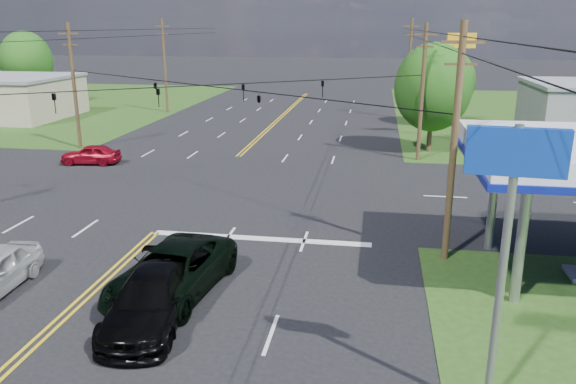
% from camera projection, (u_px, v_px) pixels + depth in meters
% --- Properties ---
extents(ground, '(280.00, 280.00, 0.00)m').
position_uv_depth(ground, '(206.00, 186.00, 33.75)').
color(ground, black).
rests_on(ground, ground).
extents(grass_nw, '(46.00, 48.00, 0.03)m').
position_uv_depth(grass_nw, '(9.00, 104.00, 69.31)').
color(grass_nw, '#254616').
rests_on(grass_nw, ground).
extents(stop_bar, '(10.00, 0.50, 0.02)m').
position_uv_depth(stop_bar, '(260.00, 239.00, 25.43)').
color(stop_bar, silver).
rests_on(stop_bar, ground).
extents(pole_se, '(1.60, 0.28, 9.50)m').
position_uv_depth(pole_se, '(454.00, 142.00, 21.87)').
color(pole_se, '#46361D').
rests_on(pole_se, ground).
extents(pole_nw, '(1.60, 0.28, 9.50)m').
position_uv_depth(pole_nw, '(74.00, 85.00, 42.83)').
color(pole_nw, '#46361D').
rests_on(pole_nw, ground).
extents(pole_ne, '(1.60, 0.28, 9.50)m').
position_uv_depth(pole_ne, '(422.00, 91.00, 38.91)').
color(pole_ne, '#46361D').
rests_on(pole_ne, ground).
extents(pole_left_far, '(1.60, 0.28, 10.00)m').
position_uv_depth(pole_left_far, '(165.00, 65.00, 60.74)').
color(pole_left_far, '#46361D').
rests_on(pole_left_far, ground).
extents(pole_right_far, '(1.60, 0.28, 10.00)m').
position_uv_depth(pole_right_far, '(409.00, 68.00, 56.82)').
color(pole_right_far, '#46361D').
rests_on(pole_right_far, ground).
extents(span_wire_signals, '(26.00, 18.00, 1.13)m').
position_uv_depth(span_wire_signals, '(202.00, 85.00, 32.04)').
color(span_wire_signals, black).
rests_on(span_wire_signals, ground).
extents(power_lines, '(26.04, 100.00, 0.64)m').
position_uv_depth(power_lines, '(188.00, 39.00, 29.40)').
color(power_lines, black).
rests_on(power_lines, ground).
extents(tree_right_a, '(5.70, 5.70, 8.18)m').
position_uv_depth(tree_right_a, '(433.00, 87.00, 41.61)').
color(tree_right_a, '#46361D').
rests_on(tree_right_a, ground).
extents(tree_right_b, '(4.94, 4.94, 7.09)m').
position_uv_depth(tree_right_b, '(449.00, 81.00, 52.78)').
color(tree_right_b, '#46361D').
rests_on(tree_right_b, ground).
extents(tree_far_l, '(6.08, 6.08, 8.72)m').
position_uv_depth(tree_far_l, '(26.00, 61.00, 67.37)').
color(tree_far_l, '#46361D').
rests_on(tree_far_l, ground).
extents(pickup_dkgreen, '(3.66, 6.59, 1.75)m').
position_uv_depth(pickup_dkgreen, '(172.00, 272.00, 19.98)').
color(pickup_dkgreen, black).
rests_on(pickup_dkgreen, ground).
extents(suv_black, '(2.87, 5.78, 1.61)m').
position_uv_depth(suv_black, '(150.00, 299.00, 18.11)').
color(suv_black, black).
rests_on(suv_black, ground).
extents(sedan_red, '(4.17, 2.06, 1.37)m').
position_uv_depth(sedan_red, '(91.00, 154.00, 39.01)').
color(sedan_red, maroon).
rests_on(sedan_red, ground).
extents(sedan_far, '(5.52, 2.42, 1.58)m').
position_uv_depth(sedan_far, '(547.00, 165.00, 35.60)').
color(sedan_far, '#B9B8BD').
rests_on(sedan_far, ground).
extents(polesign_se, '(2.15, 0.46, 7.27)m').
position_uv_depth(polesign_se, '(511.00, 197.00, 12.44)').
color(polesign_se, '#A5A5AA').
rests_on(polesign_se, ground).
extents(polesign_ne, '(2.38, 0.83, 8.71)m').
position_uv_depth(polesign_ne, '(460.00, 56.00, 45.56)').
color(polesign_ne, '#A5A5AA').
rests_on(polesign_ne, ground).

